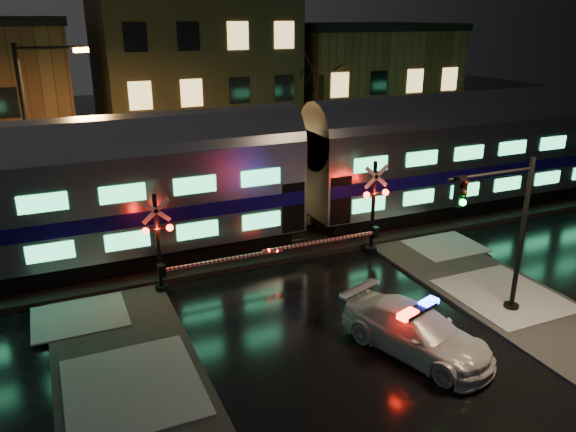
% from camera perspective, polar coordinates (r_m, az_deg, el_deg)
% --- Properties ---
extents(ground, '(120.00, 120.00, 0.00)m').
position_cam_1_polar(ground, '(20.39, 1.59, -8.21)').
color(ground, black).
rests_on(ground, ground).
extents(ballast, '(90.00, 4.20, 0.24)m').
position_cam_1_polar(ballast, '(24.51, -3.41, -2.93)').
color(ballast, black).
rests_on(ballast, ground).
extents(sidewalk_right, '(4.00, 20.00, 0.12)m').
position_cam_1_polar(sidewalk_right, '(19.96, 27.09, -11.04)').
color(sidewalk_right, '#2D2D2D').
rests_on(sidewalk_right, ground).
extents(building_mid, '(12.00, 11.00, 11.50)m').
position_cam_1_polar(building_mid, '(40.15, -9.86, 14.02)').
color(building_mid, brown).
rests_on(building_mid, ground).
extents(building_right, '(12.00, 10.00, 8.50)m').
position_cam_1_polar(building_right, '(44.83, 7.14, 12.79)').
color(building_right, brown).
rests_on(building_right, ground).
extents(train, '(51.00, 3.12, 5.92)m').
position_cam_1_polar(train, '(24.29, 1.45, 5.02)').
color(train, black).
rests_on(train, ballast).
extents(police_car, '(3.41, 5.17, 1.55)m').
position_cam_1_polar(police_car, '(17.41, 12.92, -11.36)').
color(police_car, silver).
rests_on(police_car, ground).
extents(crossing_signal_right, '(5.67, 0.65, 4.01)m').
position_cam_1_polar(crossing_signal_right, '(23.31, 7.96, -0.25)').
color(crossing_signal_right, black).
rests_on(crossing_signal_right, ground).
extents(crossing_signal_left, '(5.29, 0.63, 3.75)m').
position_cam_1_polar(crossing_signal_left, '(20.51, -11.92, -3.69)').
color(crossing_signal_left, black).
rests_on(crossing_signal_left, ground).
extents(traffic_light, '(3.50, 0.66, 5.41)m').
position_cam_1_polar(traffic_light, '(19.15, 21.00, -2.03)').
color(traffic_light, black).
rests_on(traffic_light, ground).
extents(streetlight, '(2.85, 0.30, 8.53)m').
position_cam_1_polar(streetlight, '(25.68, -24.25, 7.62)').
color(streetlight, black).
rests_on(streetlight, ground).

